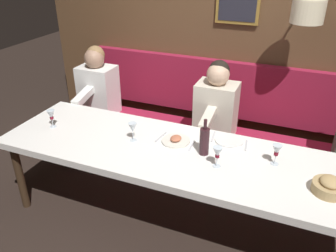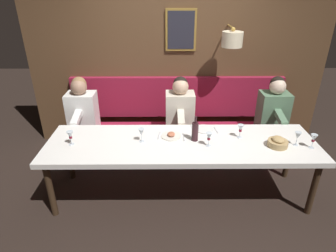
{
  "view_description": "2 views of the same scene",
  "coord_description": "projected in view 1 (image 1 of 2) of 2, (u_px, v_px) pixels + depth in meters",
  "views": [
    {
      "loc": [
        -2.19,
        -0.77,
        2.19
      ],
      "look_at": [
        0.05,
        0.15,
        0.92
      ],
      "focal_mm": 36.75,
      "sensor_mm": 36.0,
      "label": 1
    },
    {
      "loc": [
        -2.85,
        0.18,
        2.35
      ],
      "look_at": [
        0.05,
        0.15,
        0.92
      ],
      "focal_mm": 30.61,
      "sensor_mm": 36.0,
      "label": 2
    }
  ],
  "objects": [
    {
      "name": "back_wall_panel",
      "position": [
        233.0,
        34.0,
        3.63
      ],
      "size": [
        0.59,
        4.49,
        2.9
      ],
      "color": "brown",
      "rests_on": "ground_plane"
    },
    {
      "name": "wine_glass_5",
      "position": [
        218.0,
        153.0,
        2.5
      ],
      "size": [
        0.07,
        0.07,
        0.16
      ],
      "color": "silver",
      "rests_on": "dining_table"
    },
    {
      "name": "wine_glass_4",
      "position": [
        133.0,
        128.0,
        2.84
      ],
      "size": [
        0.07,
        0.07,
        0.16
      ],
      "color": "silver",
      "rests_on": "dining_table"
    },
    {
      "name": "banquette_bench",
      "position": [
        211.0,
        152.0,
        3.7
      ],
      "size": [
        0.52,
        3.29,
        0.45
      ],
      "primitive_type": "cube",
      "color": "maroon",
      "rests_on": "ground_plane"
    },
    {
      "name": "bread_bowl",
      "position": [
        329.0,
        186.0,
        2.26
      ],
      "size": [
        0.22,
        0.22,
        0.12
      ],
      "color": "tan",
      "rests_on": "dining_table"
    },
    {
      "name": "wine_glass_3",
      "position": [
        51.0,
        115.0,
        3.06
      ],
      "size": [
        0.07,
        0.07,
        0.16
      ],
      "color": "silver",
      "rests_on": "dining_table"
    },
    {
      "name": "place_setting_0",
      "position": [
        176.0,
        140.0,
        2.87
      ],
      "size": [
        0.24,
        0.32,
        0.05
      ],
      "color": "silver",
      "rests_on": "dining_table"
    },
    {
      "name": "diner_middle",
      "position": [
        97.0,
        84.0,
        3.87
      ],
      "size": [
        0.6,
        0.4,
        0.79
      ],
      "color": "white",
      "rests_on": "banquette_bench"
    },
    {
      "name": "ground_plane",
      "position": [
        182.0,
        222.0,
        3.07
      ],
      "size": [
        12.0,
        12.0,
        0.0
      ],
      "primitive_type": "plane",
      "color": "black"
    },
    {
      "name": "wine_glass_0",
      "position": [
        277.0,
        151.0,
        2.53
      ],
      "size": [
        0.07,
        0.07,
        0.16
      ],
      "color": "silver",
      "rests_on": "dining_table"
    },
    {
      "name": "dining_table",
      "position": [
        183.0,
        158.0,
        2.75
      ],
      "size": [
        0.9,
        3.09,
        0.74
      ],
      "color": "white",
      "rests_on": "ground_plane"
    },
    {
      "name": "wine_bottle",
      "position": [
        204.0,
        141.0,
        2.66
      ],
      "size": [
        0.08,
        0.08,
        0.3
      ],
      "color": "#33191E",
      "rests_on": "dining_table"
    },
    {
      "name": "diner_near",
      "position": [
        216.0,
        102.0,
        3.41
      ],
      "size": [
        0.6,
        0.4,
        0.79
      ],
      "color": "beige",
      "rests_on": "banquette_bench"
    },
    {
      "name": "place_setting_1",
      "position": [
        229.0,
        141.0,
        2.88
      ],
      "size": [
        0.24,
        0.33,
        0.01
      ],
      "color": "white",
      "rests_on": "dining_table"
    }
  ]
}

